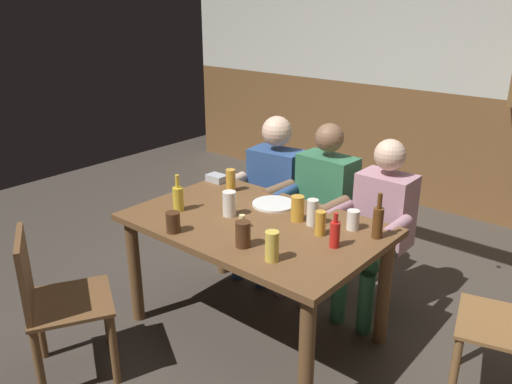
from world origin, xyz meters
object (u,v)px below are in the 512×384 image
object	(u,v)px
plate_0	(274,204)
bottle_1	(335,234)
pint_glass_0	(243,234)
pint_glass_6	(320,223)
bottle_0	(378,221)
pint_glass_8	(231,180)
condiment_caddy	(217,178)
pint_glass_3	(312,212)
table_candle	(243,222)
dining_table	(255,238)
person_0	(271,188)
person_1	(320,202)
person_2	(378,221)
pint_glass_2	(298,208)
pint_glass_1	(229,204)
pint_glass_7	(173,222)
pint_glass_5	(272,246)
chair_empty_near_right	(54,301)
pint_glass_4	(353,220)
bottle_2	(178,198)

from	to	relation	value
plate_0	bottle_1	size ratio (longest dim) A/B	1.40
pint_glass_0	pint_glass_6	xyz separation A→B (m)	(0.24, 0.39, -0.00)
bottle_0	pint_glass_8	xyz separation A→B (m)	(-1.12, 0.02, -0.02)
condiment_caddy	plate_0	size ratio (longest dim) A/B	0.51
bottle_0	pint_glass_3	world-z (taller)	bottle_0
table_candle	bottle_0	distance (m)	0.76
dining_table	person_0	size ratio (longest dim) A/B	1.26
person_1	person_2	size ratio (longest dim) A/B	1.03
person_0	bottle_1	distance (m)	1.22
pint_glass_2	pint_glass_3	bearing A→B (deg)	2.33
person_2	dining_table	bearing A→B (deg)	57.38
plate_0	pint_glass_0	bearing A→B (deg)	-67.30
table_candle	pint_glass_3	distance (m)	0.41
person_0	pint_glass_6	world-z (taller)	person_0
bottle_1	pint_glass_3	size ratio (longest dim) A/B	1.25
person_2	pint_glass_6	bearing A→B (deg)	84.81
pint_glass_1	pint_glass_7	distance (m)	0.39
pint_glass_2	pint_glass_5	xyz separation A→B (m)	(0.20, -0.49, 0.00)
bottle_1	person_0	bearing A→B (deg)	144.76
person_0	pint_glass_5	world-z (taller)	person_0
bottle_0	dining_table	bearing A→B (deg)	-157.64
chair_empty_near_right	pint_glass_6	xyz separation A→B (m)	(0.97, 1.12, 0.36)
pint_glass_4	pint_glass_1	bearing A→B (deg)	-155.41
plate_0	pint_glass_8	distance (m)	0.39
chair_empty_near_right	pint_glass_0	size ratio (longest dim) A/B	6.15
pint_glass_5	plate_0	bearing A→B (deg)	127.57
dining_table	pint_glass_8	xyz separation A→B (m)	(-0.46, 0.29, 0.19)
table_candle	pint_glass_5	world-z (taller)	pint_glass_5
chair_empty_near_right	bottle_2	distance (m)	0.93
pint_glass_1	pint_glass_6	distance (m)	0.59
bottle_0	pint_glass_2	world-z (taller)	bottle_0
dining_table	pint_glass_3	world-z (taller)	pint_glass_3
dining_table	pint_glass_6	distance (m)	0.45
pint_glass_5	pint_glass_6	size ratio (longest dim) A/B	1.13
plate_0	bottle_0	size ratio (longest dim) A/B	1.04
pint_glass_5	pint_glass_8	distance (m)	1.04
pint_glass_8	pint_glass_6	bearing A→B (deg)	-12.56
pint_glass_8	bottle_0	bearing A→B (deg)	-0.89
plate_0	bottle_1	xyz separation A→B (m)	(0.62, -0.26, 0.07)
table_candle	pint_glass_2	size ratio (longest dim) A/B	0.52
person_2	table_candle	distance (m)	0.95
pint_glass_8	pint_glass_2	bearing A→B (deg)	-9.84
person_2	plate_0	distance (m)	0.69
bottle_0	pint_glass_3	xyz separation A→B (m)	(-0.37, -0.09, -0.02)
bottle_2	condiment_caddy	bearing A→B (deg)	109.75
chair_empty_near_right	table_candle	distance (m)	1.12
pint_glass_5	condiment_caddy	bearing A→B (deg)	147.05
dining_table	person_1	xyz separation A→B (m)	(-0.00, 0.72, 0.02)
pint_glass_2	pint_glass_6	size ratio (longest dim) A/B	1.09
plate_0	pint_glass_3	size ratio (longest dim) A/B	1.75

